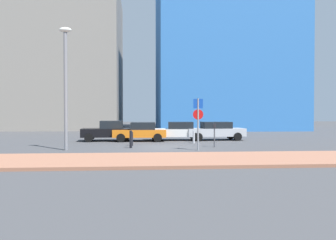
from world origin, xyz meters
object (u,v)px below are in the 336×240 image
at_px(street_lamp, 66,78).
at_px(traffic_bollard_near, 132,139).
at_px(parked_car_orange, 141,131).
at_px(parked_car_black, 108,131).
at_px(parking_sign_post, 198,118).
at_px(parked_car_silver, 215,131).
at_px(parking_meter, 214,132).
at_px(traffic_bollard_far, 194,137).
at_px(parked_car_white, 177,131).
at_px(traffic_bollard_mid, 131,139).

distance_m(street_lamp, traffic_bollard_near, 5.80).
height_order(parked_car_orange, street_lamp, street_lamp).
height_order(parked_car_orange, traffic_bollard_near, parked_car_orange).
relative_size(parked_car_black, parking_sign_post, 1.34).
xyz_separation_m(parked_car_orange, parked_car_silver, (5.93, 0.55, 0.02)).
relative_size(parking_meter, street_lamp, 0.21).
relative_size(traffic_bollard_near, traffic_bollard_far, 1.04).
relative_size(parked_car_white, parking_sign_post, 1.50).
bearing_deg(street_lamp, parked_car_white, 42.60).
relative_size(parked_car_orange, parking_sign_post, 1.34).
height_order(parked_car_black, parking_meter, parked_car_black).
xyz_separation_m(street_lamp, traffic_bollard_mid, (3.72, 0.93, -3.64)).
bearing_deg(traffic_bollard_far, parking_meter, -73.13).
height_order(parked_car_orange, parking_meter, parking_meter).
bearing_deg(traffic_bollard_mid, traffic_bollard_near, 89.77).
xyz_separation_m(parked_car_silver, parking_meter, (-1.25, -5.45, 0.19)).
bearing_deg(parked_car_black, parked_car_silver, 0.69).
height_order(parked_car_black, traffic_bollard_mid, parked_car_black).
bearing_deg(parked_car_orange, parked_car_black, 169.78).
bearing_deg(parked_car_white, traffic_bollard_mid, -121.20).
relative_size(parking_sign_post, traffic_bollard_far, 3.44).
bearing_deg(parking_sign_post, traffic_bollard_near, 142.14).
xyz_separation_m(parked_car_orange, traffic_bollard_mid, (-0.57, -4.99, -0.20)).
height_order(parked_car_orange, traffic_bollard_far, parked_car_orange).
height_order(parked_car_silver, street_lamp, street_lamp).
bearing_deg(parked_car_silver, parking_meter, -102.87).
xyz_separation_m(traffic_bollard_near, traffic_bollard_far, (4.37, 1.49, -0.02)).
bearing_deg(parking_meter, street_lamp, -173.50).
bearing_deg(street_lamp, parked_car_black, 74.09).
relative_size(parked_car_black, parked_car_silver, 0.86).
distance_m(parked_car_black, parked_car_silver, 8.41).
xyz_separation_m(parked_car_silver, street_lamp, (-10.22, -6.47, 3.42)).
height_order(parking_meter, traffic_bollard_near, parking_meter).
xyz_separation_m(street_lamp, traffic_bollard_far, (8.10, 3.91, -3.75)).
relative_size(street_lamp, traffic_bollard_far, 8.15).
distance_m(parked_car_black, traffic_bollard_near, 4.41).
relative_size(street_lamp, traffic_bollard_mid, 6.57).
relative_size(parking_meter, traffic_bollard_mid, 1.37).
xyz_separation_m(parked_car_black, traffic_bollard_far, (6.29, -2.47, -0.35)).
xyz_separation_m(parked_car_silver, traffic_bollard_near, (-6.49, -4.06, -0.31)).
height_order(parked_car_silver, traffic_bollard_mid, parked_car_silver).
height_order(parked_car_black, traffic_bollard_near, parked_car_black).
bearing_deg(traffic_bollard_near, parking_meter, -14.89).
bearing_deg(parked_car_orange, parked_car_silver, 5.29).
relative_size(parking_meter, traffic_bollard_far, 1.70).
height_order(parking_sign_post, traffic_bollard_near, parking_sign_post).
distance_m(parked_car_silver, street_lamp, 12.57).
height_order(parked_car_black, street_lamp, street_lamp).
bearing_deg(parking_sign_post, street_lamp, 175.26).
distance_m(parked_car_black, parked_car_white, 5.32).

